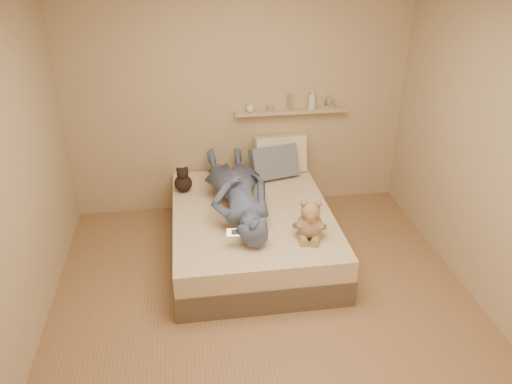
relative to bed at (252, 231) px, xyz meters
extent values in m
plane|color=olive|center=(0.00, -0.93, -0.22)|extent=(3.80, 3.80, 0.00)
plane|color=tan|center=(0.00, 0.97, 1.08)|extent=(3.60, 0.00, 3.60)
plane|color=tan|center=(-1.80, -0.93, 1.08)|extent=(0.00, 3.80, 3.80)
plane|color=tan|center=(1.80, -0.93, 1.08)|extent=(0.00, 3.80, 3.80)
cube|color=brown|center=(0.00, 0.00, -0.10)|extent=(1.50, 1.90, 0.25)
cube|color=beige|center=(0.00, 0.00, 0.13)|extent=(1.48, 1.88, 0.20)
cube|color=silver|center=(-0.21, -0.58, 0.37)|extent=(0.17, 0.08, 0.05)
cube|color=black|center=(-0.21, -0.59, 0.38)|extent=(0.09, 0.04, 0.03)
sphere|color=#A47C59|center=(0.43, -0.51, 0.34)|extent=(0.23, 0.23, 0.23)
sphere|color=tan|center=(0.43, -0.53, 0.49)|extent=(0.17, 0.17, 0.17)
sphere|color=#967A52|center=(0.37, -0.52, 0.56)|extent=(0.06, 0.06, 0.06)
sphere|color=#927B50|center=(0.49, -0.54, 0.56)|extent=(0.06, 0.06, 0.06)
sphere|color=#936751|center=(0.41, -0.60, 0.48)|extent=(0.07, 0.07, 0.07)
cylinder|color=#8E6C4B|center=(0.33, -0.51, 0.35)|extent=(0.07, 0.15, 0.13)
cylinder|color=#967250|center=(0.53, -0.56, 0.35)|extent=(0.13, 0.16, 0.13)
cylinder|color=#9E7F54|center=(0.36, -0.59, 0.26)|extent=(0.07, 0.15, 0.07)
cylinder|color=#977650|center=(0.46, -0.62, 0.26)|extent=(0.13, 0.16, 0.07)
cylinder|color=beige|center=(0.43, -0.53, 0.42)|extent=(0.14, 0.14, 0.02)
sphere|color=black|center=(-0.63, 0.50, 0.32)|extent=(0.18, 0.18, 0.18)
sphere|color=black|center=(-0.63, 0.49, 0.43)|extent=(0.12, 0.12, 0.12)
sphere|color=black|center=(-0.67, 0.48, 0.48)|extent=(0.04, 0.04, 0.04)
sphere|color=black|center=(-0.59, 0.49, 0.48)|extent=(0.04, 0.04, 0.04)
cube|color=beige|center=(0.43, 0.83, 0.43)|extent=(0.57, 0.27, 0.42)
cube|color=slate|center=(0.34, 0.69, 0.40)|extent=(0.55, 0.37, 0.37)
imported|color=slate|center=(-0.13, 0.08, 0.41)|extent=(0.69, 1.61, 0.38)
cube|color=tan|center=(0.55, 0.91, 0.88)|extent=(1.20, 0.12, 0.03)
imported|color=silver|center=(0.11, 0.91, 0.94)|extent=(0.12, 0.12, 0.11)
cylinder|color=#A89990|center=(0.32, 0.91, 0.92)|extent=(0.06, 0.06, 0.06)
cylinder|color=silver|center=(0.53, 0.91, 0.98)|extent=(0.04, 0.04, 0.18)
imported|color=silver|center=(0.77, 0.91, 0.99)|extent=(0.09, 0.09, 0.20)
imported|color=silver|center=(0.97, 0.91, 0.97)|extent=(0.09, 0.10, 0.15)
camera|label=1|loc=(-0.55, -4.05, 2.61)|focal=35.00mm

